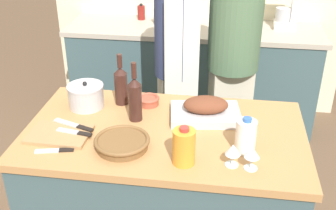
{
  "coord_description": "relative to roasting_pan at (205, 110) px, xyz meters",
  "views": [
    {
      "loc": [
        0.28,
        -1.81,
        2.0
      ],
      "look_at": [
        0.0,
        0.12,
        0.95
      ],
      "focal_mm": 45.0,
      "sensor_mm": 36.0,
      "label": 1
    }
  ],
  "objects": [
    {
      "name": "milk_jug",
      "position": [
        0.2,
        -0.28,
        0.03
      ],
      "size": [
        0.1,
        0.1,
        0.18
      ],
      "color": "white",
      "rests_on": "kitchen_island"
    },
    {
      "name": "person_cook_guest",
      "position": [
        0.14,
        0.74,
        0.07
      ],
      "size": [
        0.35,
        0.35,
        1.79
      ],
      "rotation": [
        0.0,
        0.0,
        0.27
      ],
      "color": "beige",
      "rests_on": "ground_plane"
    },
    {
      "name": "knife_paring",
      "position": [
        -0.68,
        -0.41,
        -0.04
      ],
      "size": [
        0.18,
        0.07,
        0.01
      ],
      "color": "#B7B7BC",
      "rests_on": "kitchen_island"
    },
    {
      "name": "cutting_board",
      "position": [
        -0.71,
        -0.28,
        -0.04
      ],
      "size": [
        0.3,
        0.22,
        0.02
      ],
      "color": "#AD7F51",
      "rests_on": "kitchen_island"
    },
    {
      "name": "back_counter",
      "position": [
        -0.2,
        1.5,
        -0.47
      ],
      "size": [
        2.17,
        0.6,
        0.9
      ],
      "color": "#3D565B",
      "rests_on": "ground_plane"
    },
    {
      "name": "wine_glass_right",
      "position": [
        0.15,
        -0.41,
        0.03
      ],
      "size": [
        0.07,
        0.07,
        0.11
      ],
      "color": "silver",
      "rests_on": "kitchen_island"
    },
    {
      "name": "juice_jug",
      "position": [
        -0.07,
        -0.42,
        0.04
      ],
      "size": [
        0.1,
        0.1,
        0.19
      ],
      "color": "orange",
      "rests_on": "kitchen_island"
    },
    {
      "name": "condiment_bottle_extra",
      "position": [
        -0.69,
        1.66,
        0.04
      ],
      "size": [
        0.07,
        0.07,
        0.14
      ],
      "color": "maroon",
      "rests_on": "back_counter"
    },
    {
      "name": "condiment_bottle_tall",
      "position": [
        0.27,
        1.64,
        0.06
      ],
      "size": [
        0.06,
        0.06,
        0.19
      ],
      "color": "#B28E2D",
      "rests_on": "back_counter"
    },
    {
      "name": "kitchen_island",
      "position": [
        -0.2,
        -0.15,
        -0.48
      ],
      "size": [
        1.43,
        0.82,
        0.87
      ],
      "color": "#3D565B",
      "rests_on": "ground_plane"
    },
    {
      "name": "wicker_basket",
      "position": [
        -0.37,
        -0.34,
        -0.02
      ],
      "size": [
        0.27,
        0.27,
        0.05
      ],
      "color": "brown",
      "rests_on": "kitchen_island"
    },
    {
      "name": "wine_bottle_dark",
      "position": [
        -0.37,
        -0.07,
        0.08
      ],
      "size": [
        0.07,
        0.07,
        0.33
      ],
      "color": "#381E19",
      "rests_on": "kitchen_island"
    },
    {
      "name": "roasting_pan",
      "position": [
        0.0,
        0.0,
        0.0
      ],
      "size": [
        0.4,
        0.29,
        0.12
      ],
      "color": "#BCBCC1",
      "rests_on": "kitchen_island"
    },
    {
      "name": "condiment_bottle_short",
      "position": [
        -0.52,
        1.54,
        0.04
      ],
      "size": [
        0.06,
        0.06,
        0.15
      ],
      "color": "#332D28",
      "rests_on": "back_counter"
    },
    {
      "name": "stock_pot",
      "position": [
        -0.67,
        0.04,
        0.02
      ],
      "size": [
        0.2,
        0.2,
        0.15
      ],
      "color": "#B7B7BC",
      "rests_on": "kitchen_island"
    },
    {
      "name": "mixing_bowl",
      "position": [
        -0.33,
        0.11,
        -0.02
      ],
      "size": [
        0.12,
        0.12,
        0.05
      ],
      "color": "#A84C38",
      "rests_on": "kitchen_island"
    },
    {
      "name": "knife_bread",
      "position": [
        -0.63,
        -0.27,
        -0.03
      ],
      "size": [
        0.19,
        0.06,
        0.01
      ],
      "color": "#B7B7BC",
      "rests_on": "cutting_board"
    },
    {
      "name": "wine_glass_left",
      "position": [
        0.23,
        -0.42,
        0.03
      ],
      "size": [
        0.07,
        0.07,
        0.11
      ],
      "color": "silver",
      "rests_on": "kitchen_island"
    },
    {
      "name": "knife_chef",
      "position": [
        -0.65,
        -0.21,
        -0.03
      ],
      "size": [
        0.24,
        0.11,
        0.01
      ],
      "color": "#B7B7BC",
      "rests_on": "cutting_board"
    },
    {
      "name": "person_cook_aproned",
      "position": [
        -0.25,
        0.73,
        0.01
      ],
      "size": [
        0.32,
        0.33,
        1.65
      ],
      "rotation": [
        0.0,
        0.0,
        0.38
      ],
      "color": "beige",
      "rests_on": "ground_plane"
    },
    {
      "name": "wine_bottle_green",
      "position": [
        -0.48,
        0.1,
        0.07
      ],
      "size": [
        0.07,
        0.07,
        0.3
      ],
      "color": "#381E19",
      "rests_on": "kitchen_island"
    },
    {
      "name": "stand_mixer",
      "position": [
        0.56,
        1.57,
        0.12
      ],
      "size": [
        0.18,
        0.14,
        0.35
      ],
      "color": "silver",
      "rests_on": "back_counter"
    }
  ]
}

